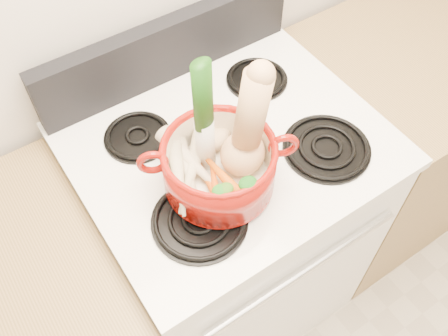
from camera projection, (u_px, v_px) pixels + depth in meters
stove_body at (228, 233)px, 1.68m from camera, size 0.76×0.65×0.92m
cooktop at (229, 145)px, 1.29m from camera, size 0.78×0.67×0.03m
control_backsplash at (167, 49)px, 1.36m from camera, size 0.76×0.05×0.18m
oven_handle at (304, 271)px, 1.25m from camera, size 0.60×0.02×0.02m
counter_right at (444, 106)px, 2.04m from camera, size 1.36×0.65×0.90m
burner_front_left at (200, 220)px, 1.13m from camera, size 0.22×0.22×0.02m
burner_front_right at (327, 147)px, 1.26m from camera, size 0.22×0.22×0.02m
burner_back_left at (137, 136)px, 1.28m from camera, size 0.17×0.17×0.02m
burner_back_right at (257, 78)px, 1.41m from camera, size 0.17×0.17×0.02m
dutch_oven at (219, 166)px, 1.13m from camera, size 0.34×0.34×0.13m
pot_handle_left at (153, 162)px, 1.08m from camera, size 0.07×0.05×0.07m
pot_handle_right at (284, 146)px, 1.11m from camera, size 0.07×0.05×0.07m
squash at (247, 126)px, 1.07m from camera, size 0.18×0.15×0.29m
leek at (204, 117)px, 1.06m from camera, size 0.06×0.06×0.32m
ginger at (215, 139)px, 1.20m from camera, size 0.10×0.08×0.04m
parsnip_0 at (187, 169)px, 1.14m from camera, size 0.11×0.23×0.06m
parsnip_1 at (192, 170)px, 1.14m from camera, size 0.19×0.19×0.06m
parsnip_2 at (190, 160)px, 1.14m from camera, size 0.08×0.21×0.06m
parsnip_3 at (179, 178)px, 1.11m from camera, size 0.11×0.18×0.06m
carrot_0 at (211, 186)px, 1.13m from camera, size 0.05×0.15×0.04m
carrot_1 at (216, 190)px, 1.11m from camera, size 0.08×0.14×0.04m
carrot_2 at (224, 179)px, 1.12m from camera, size 0.05×0.17×0.05m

